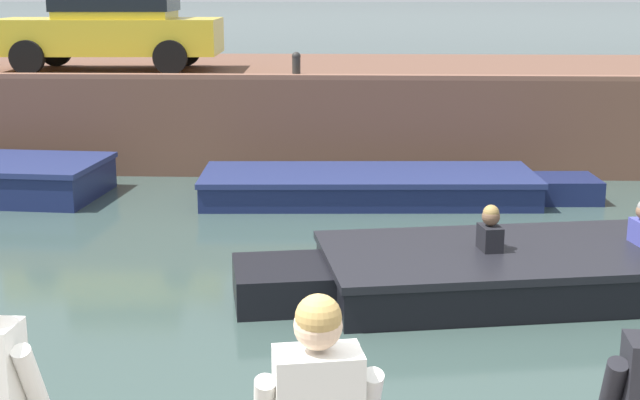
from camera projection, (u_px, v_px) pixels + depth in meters
name	position (u px, v px, depth m)	size (l,w,h in m)	color
ground_plane	(312.00, 279.00, 9.86)	(400.00, 400.00, 0.00)	#384C47
far_quay_wall	(334.00, 107.00, 17.82)	(60.00, 6.00, 1.66)	brown
far_wall_coping	(329.00, 77.00, 14.82)	(60.00, 0.24, 0.08)	brown
boat_moored_central_navy	(384.00, 186.00, 13.49)	(6.03, 1.98, 0.44)	navy
motorboat_passing	(534.00, 269.00, 9.46)	(6.05, 2.84, 0.95)	black
car_left_inner_yellow	(112.00, 24.00, 16.33)	(4.12, 2.07, 1.54)	yellow
mooring_bollard_mid	(296.00, 64.00, 14.93)	(0.15, 0.15, 0.45)	#2D2B28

